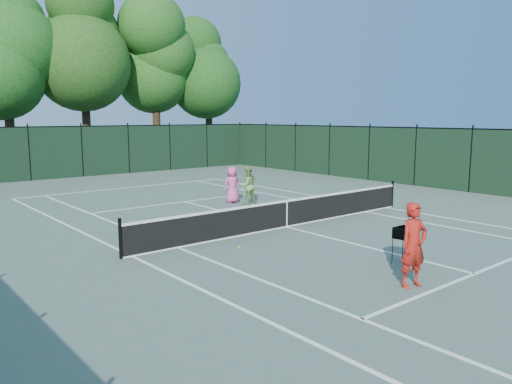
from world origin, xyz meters
TOP-DOWN VIEW (x-y plane):
  - ground at (0.00, 0.00)m, footprint 90.00×90.00m
  - sideline_doubles_left at (-5.49, 0.00)m, footprint 0.10×23.77m
  - sideline_doubles_right at (5.49, 0.00)m, footprint 0.10×23.77m
  - sideline_singles_left at (-4.12, 0.00)m, footprint 0.10×23.77m
  - sideline_singles_right at (4.12, 0.00)m, footprint 0.10×23.77m
  - baseline_far at (0.00, 11.88)m, footprint 10.97×0.10m
  - service_line_near at (0.00, -6.40)m, footprint 8.23×0.10m
  - service_line_far at (0.00, 6.40)m, footprint 8.23×0.10m
  - center_service_line at (0.00, 0.00)m, footprint 0.10×12.80m
  - tennis_net at (0.00, 0.00)m, footprint 11.69×0.09m
  - fence_far at (0.00, 18.00)m, footprint 24.00×0.05m
  - fence_right at (12.00, 0.00)m, footprint 0.05×36.00m
  - tree_2 at (-3.00, 21.80)m, footprint 6.00×6.00m
  - tree_3 at (2.00, 22.30)m, footprint 7.00×7.00m
  - tree_4 at (7.00, 21.60)m, footprint 6.20×6.20m
  - tree_5 at (12.00, 22.10)m, footprint 5.80×5.80m
  - coach at (-1.88, -5.96)m, footprint 1.04×0.58m
  - player_pink at (1.44, 4.89)m, footprint 0.80×0.57m
  - player_green at (1.65, 4.12)m, footprint 0.86×0.71m
  - ball_hopper at (-0.56, -4.90)m, footprint 0.54×0.54m
  - loose_ball_near_cart at (-0.54, -5.01)m, footprint 0.07×0.07m
  - loose_ball_midcourt at (-2.85, -1.11)m, footprint 0.07×0.07m

SIDE VIEW (x-z plane):
  - ground at x=0.00m, z-range 0.00..0.00m
  - sideline_doubles_left at x=-5.49m, z-range 0.00..0.01m
  - sideline_doubles_right at x=5.49m, z-range 0.00..0.01m
  - sideline_singles_left at x=-4.12m, z-range 0.00..0.01m
  - sideline_singles_right at x=4.12m, z-range 0.00..0.01m
  - baseline_far at x=0.00m, z-range 0.00..0.01m
  - service_line_near at x=0.00m, z-range 0.00..0.01m
  - service_line_far at x=0.00m, z-range 0.00..0.01m
  - center_service_line at x=0.00m, z-range 0.00..0.01m
  - loose_ball_near_cart at x=-0.54m, z-range 0.00..0.07m
  - loose_ball_midcourt at x=-2.85m, z-range 0.00..0.07m
  - tennis_net at x=0.00m, z-range -0.05..1.01m
  - player_pink at x=1.44m, z-range 0.00..1.52m
  - ball_hopper at x=-0.56m, z-range 0.31..1.23m
  - player_green at x=1.65m, z-range 0.00..1.60m
  - coach at x=-1.88m, z-range 0.00..1.83m
  - fence_far at x=0.00m, z-range 0.00..3.00m
  - fence_right at x=12.00m, z-range 0.00..3.00m
  - tree_5 at x=12.00m, z-range 1.59..13.82m
  - tree_2 at x=-3.00m, z-range 1.53..13.93m
  - tree_4 at x=7.00m, z-range 1.66..14.63m
  - tree_3 at x=2.00m, z-range 1.78..16.23m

